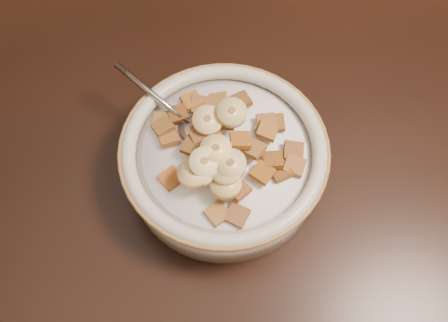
{
  "coord_description": "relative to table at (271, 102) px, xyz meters",
  "views": [
    {
      "loc": [
        -0.09,
        -0.35,
        1.26
      ],
      "look_at": [
        -0.07,
        -0.11,
        0.78
      ],
      "focal_mm": 40.0,
      "sensor_mm": 36.0,
      "label": 1
    }
  ],
  "objects": [
    {
      "name": "cereal_square_10",
      "position": [
        -0.02,
        -0.12,
        0.08
      ],
      "size": [
        0.02,
        0.02,
        0.01
      ],
      "primitive_type": "cube",
      "rotation": [
        0.21,
        0.04,
        3.09
      ],
      "color": "brown",
      "rests_on": "milk"
    },
    {
      "name": "cereal_square_2",
      "position": [
        -0.02,
        -0.08,
        0.08
      ],
      "size": [
        0.03,
        0.03,
        0.01
      ],
      "primitive_type": "cube",
      "rotation": [
        -0.22,
        -0.04,
        2.63
      ],
      "color": "olive",
      "rests_on": "milk"
    },
    {
      "name": "table",
      "position": [
        0.0,
        0.0,
        0.0
      ],
      "size": [
        1.44,
        0.96,
        0.04
      ],
      "primitive_type": "cube",
      "rotation": [
        0.0,
        0.0,
        0.04
      ],
      "color": "black",
      "rests_on": "floor"
    },
    {
      "name": "cereal_square_24",
      "position": [
        -0.07,
        -0.05,
        0.08
      ],
      "size": [
        0.02,
        0.02,
        0.01
      ],
      "primitive_type": "cube",
      "rotation": [
        -0.12,
        -0.11,
        1.63
      ],
      "color": "brown",
      "rests_on": "milk"
    },
    {
      "name": "banana_slice_4",
      "position": [
        -0.09,
        -0.14,
        0.1
      ],
      "size": [
        0.04,
        0.04,
        0.01
      ],
      "primitive_type": "cylinder",
      "rotation": [
        -0.06,
        0.03,
        0.53
      ],
      "color": "#EBDE71",
      "rests_on": "milk"
    },
    {
      "name": "cereal_square_17",
      "position": [
        -0.07,
        -0.08,
        0.09
      ],
      "size": [
        0.02,
        0.02,
        0.01
      ],
      "primitive_type": "cube",
      "rotation": [
        0.25,
        0.13,
        1.55
      ],
      "color": "brown",
      "rests_on": "milk"
    },
    {
      "name": "cereal_square_9",
      "position": [
        -0.13,
        -0.06,
        0.07
      ],
      "size": [
        0.02,
        0.02,
        0.01
      ],
      "primitive_type": "cube",
      "rotation": [
        -0.18,
        0.14,
        1.39
      ],
      "color": "brown",
      "rests_on": "milk"
    },
    {
      "name": "cereal_square_21",
      "position": [
        -0.01,
        -0.13,
        0.08
      ],
      "size": [
        0.03,
        0.03,
        0.01
      ],
      "primitive_type": "cube",
      "rotation": [
        -0.24,
        -0.18,
        0.33
      ],
      "color": "brown",
      "rests_on": "milk"
    },
    {
      "name": "cereal_square_1",
      "position": [
        -0.08,
        -0.11,
        0.09
      ],
      "size": [
        0.03,
        0.03,
        0.01
      ],
      "primitive_type": "cube",
      "rotation": [
        0.17,
        0.06,
        0.89
      ],
      "color": "brown",
      "rests_on": "milk"
    },
    {
      "name": "cereal_square_20",
      "position": [
        -0.05,
        -0.05,
        0.08
      ],
      "size": [
        0.03,
        0.03,
        0.01
      ],
      "primitive_type": "cube",
      "rotation": [
        -0.15,
        -0.03,
        0.38
      ],
      "color": "brown",
      "rests_on": "milk"
    },
    {
      "name": "cereal_square_13",
      "position": [
        -0.08,
        -0.09,
        0.09
      ],
      "size": [
        0.02,
        0.02,
        0.01
      ],
      "primitive_type": "cube",
      "rotation": [
        0.08,
        -0.17,
        3.13
      ],
      "color": "brown",
      "rests_on": "milk"
    },
    {
      "name": "cereal_square_27",
      "position": [
        -0.12,
        -0.09,
        0.08
      ],
      "size": [
        0.02,
        0.03,
        0.01
      ],
      "primitive_type": "cube",
      "rotation": [
        -0.2,
        0.07,
        0.28
      ],
      "color": "brown",
      "rests_on": "milk"
    },
    {
      "name": "banana_slice_1",
      "position": [
        -0.07,
        -0.14,
        0.1
      ],
      "size": [
        0.04,
        0.04,
        0.01
      ],
      "primitive_type": "cylinder",
      "rotation": [
        -0.01,
        0.06,
        2.2
      ],
      "color": "#C7BC6E",
      "rests_on": "milk"
    },
    {
      "name": "cereal_square_14",
      "position": [
        -0.09,
        -0.13,
        0.08
      ],
      "size": [
        0.03,
        0.03,
        0.01
      ],
      "primitive_type": "cube",
      "rotation": [
        0.16,
        -0.07,
        0.4
      ],
      "color": "brown",
      "rests_on": "milk"
    },
    {
      "name": "banana_slice_8",
      "position": [
        -0.1,
        -0.14,
        0.1
      ],
      "size": [
        0.03,
        0.03,
        0.02
      ],
      "primitive_type": "cylinder",
      "rotation": [
        -0.11,
        0.13,
        1.46
      ],
      "color": "#E6C981",
      "rests_on": "milk"
    },
    {
      "name": "banana_slice_0",
      "position": [
        -0.07,
        -0.15,
        0.09
      ],
      "size": [
        0.04,
        0.04,
        0.01
      ],
      "primitive_type": "cylinder",
      "rotation": [
        -0.12,
        0.03,
        0.92
      ],
      "color": "#E6C677",
      "rests_on": "milk"
    },
    {
      "name": "floor",
      "position": [
        0.0,
        0.0,
        -0.78
      ],
      "size": [
        4.0,
        4.5,
        0.1
      ],
      "primitive_type": "cube",
      "color": "#422816",
      "rests_on": "ground"
    },
    {
      "name": "cereal_square_18",
      "position": [
        -0.02,
        -0.08,
        0.08
      ],
      "size": [
        0.02,
        0.02,
        0.01
      ],
      "primitive_type": "cube",
      "rotation": [
        0.16,
        0.03,
        0.06
      ],
      "color": "brown",
      "rests_on": "milk"
    },
    {
      "name": "milk",
      "position": [
        -0.07,
        -0.11,
        0.07
      ],
      "size": [
        0.17,
        0.17,
        0.0
      ],
      "primitive_type": "cylinder",
      "color": "white",
      "rests_on": "cereal_bowl"
    },
    {
      "name": "cereal_square_0",
      "position": [
        -0.1,
        -0.04,
        0.08
      ],
      "size": [
        0.03,
        0.03,
        0.01
      ],
      "primitive_type": "cube",
      "rotation": [
        0.01,
        0.09,
        0.44
      ],
      "color": "brown",
      "rests_on": "milk"
    },
    {
      "name": "cereal_square_15",
      "position": [
        -0.01,
        -0.08,
        0.08
      ],
      "size": [
        0.02,
        0.02,
        0.01
      ],
      "primitive_type": "cube",
      "rotation": [
        -0.03,
        -0.02,
        1.55
      ],
      "color": "brown",
      "rests_on": "milk"
    },
    {
      "name": "cereal_square_22",
      "position": [
        -0.12,
        -0.13,
        0.07
      ],
      "size": [
        0.03,
        0.03,
        0.01
      ],
      "primitive_type": "cube",
      "rotation": [
        0.12,
        -0.01,
        0.6
      ],
      "color": "#95501F",
      "rests_on": "milk"
    },
    {
      "name": "banana_slice_3",
      "position": [
        -0.08,
        -0.12,
        0.1
      ],
      "size": [
        0.04,
        0.04,
        0.01
      ],
      "primitive_type": "cylinder",
      "rotation": [
        -0.06,
        0.04,
        1.02
      ],
      "color": "#F7E68C",
      "rests_on": "milk"
    },
    {
      "name": "banana_slice_7",
      "position": [
        -0.06,
        -0.14,
        0.1
      ],
      "size": [
        0.04,
        0.04,
        0.01
      ],
      "primitive_type": "cylinder",
      "rotation": [
        0.02,
        -0.06,
        0.58
      ],
      "color": "#DBCD84",
      "rests_on": "milk"
    },
    {
      "name": "cereal_square_8",
      "position": [
        -0.09,
        -0.05,
        0.08
      ],
      "size": [
        0.02,
        0.02,
        0.01
      ],
      "primitive_type": "cube",
      "rotation": [
        0.2,
        -0.18,
        1.5
      ],
      "color": "brown",
      "rests_on": "milk"
    },
    {
      "name": "cereal_square_5",
      "position": [
        0.0,
        -0.11,
        0.08
      ],
      "size": [
        0.02,
        0.02,
        0.01
      ],
      "primitive_type": "cube",
      "rotation": [
        0.15,
        -0.17,
        1.39
      ],
      "color": "brown",
      "rests_on": "milk"
    },
    {
      "name": "cereal_square_3",
      "position": [
        -0.1,
        -0.11,
        0.09
      ],
      "size": [
        0.03,
        0.03,
        0.01
      ],
      "primitive_type": "cube",
      "rotation": [
        0.03,
        0.03,
        2.64
      ],
      "color": "brown",
      "rests_on": "milk"
    },
    {
      "name": "cereal_bowl",
      "position": [
        -0.07,
        -0.11,
        0.05
      ],
      "size": [
        0.21,
        0.21,
        0.05
      ],
      "primitive_type": "cylinder",
      "color": "#BCB4A1",
      "rests_on": "table"
    },
    {
      "name": "cereal_square_23",
      "position": [
        -0.06,
        -0.15,
        0.08
      ],
      "size": [
        0.03,
        0.03,
        0.01
      ],
      "primitive_type": "cube",
      "rotation": [
        -0.14,
        0.11,
        0.69
      ],
      "color": "brown",
      "rests_on": "milk"
    },
    {
      "name": "cereal_square_19",
      "position": [
        -0.11,
        -0.06,
        0.08
      ],
      "size": [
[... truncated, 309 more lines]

